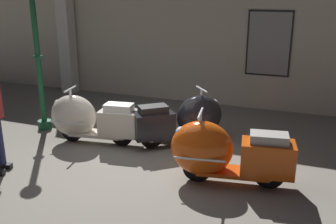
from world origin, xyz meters
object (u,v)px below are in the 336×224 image
Objects in this scene: scooter_0 at (87,119)px; scooter_1 at (186,119)px; scooter_2 at (221,152)px; lamppost at (37,49)px.

scooter_0 is 1.09× the size of scooter_1.
scooter_1 reaches higher than scooter_0.
scooter_0 is 1.85m from scooter_1.
scooter_2 is (0.99, -1.31, 0.02)m from scooter_1.
scooter_1 is (1.74, 0.62, 0.00)m from scooter_0.
scooter_0 is 0.95× the size of scooter_2.
lamppost is (-3.02, -0.30, 1.20)m from scooter_1.
scooter_2 is (2.74, -0.69, 0.02)m from scooter_0.
scooter_2 is at bearing -93.23° from scooter_1.
scooter_2 is 0.64× the size of lamppost.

